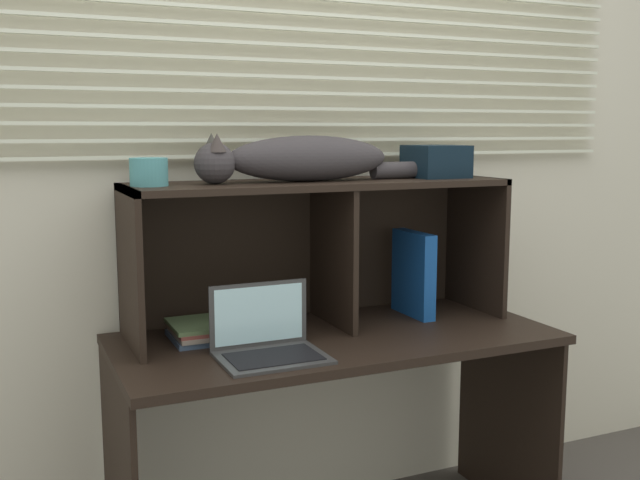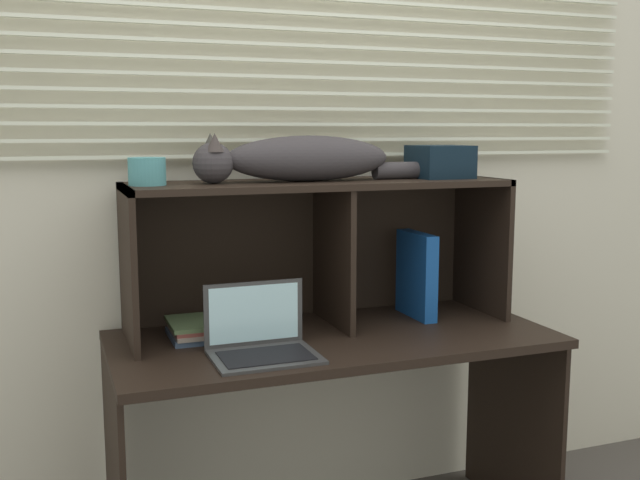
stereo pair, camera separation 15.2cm
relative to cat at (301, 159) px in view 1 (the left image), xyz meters
The scene contains 9 objects.
back_panel_with_blinds 0.26m from the cat, 74.08° to the left, with size 4.40×0.08×2.50m.
desk 0.75m from the cat, 62.56° to the right, with size 1.47×0.67×0.77m.
hutch_shelf_unit 0.25m from the cat, 25.82° to the left, with size 1.32×0.38×0.51m.
cat is the anchor object (origin of this frame).
laptop 0.64m from the cat, 130.29° to the right, with size 0.32×0.25×0.21m.
binder_upright 0.62m from the cat, ahead, with size 0.05×0.24×0.31m, color #154A99.
book_stack 0.67m from the cat, behind, with size 0.17×0.22×0.06m.
small_basket 0.51m from the cat, behind, with size 0.12×0.12×0.09m, color teal.
storage_box 0.53m from the cat, ahead, with size 0.19×0.20×0.12m, color black.
Camera 1 is at (-1.02, -2.01, 1.45)m, focal length 41.53 mm.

